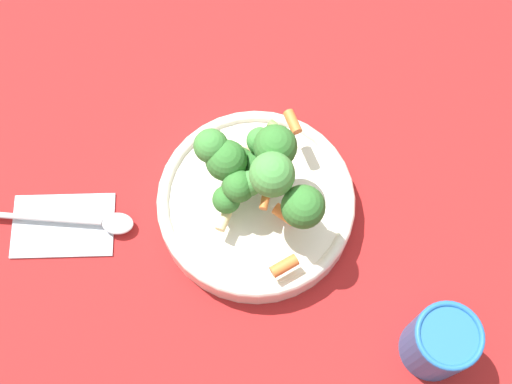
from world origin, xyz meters
TOP-DOWN VIEW (x-y plane):
  - ground_plane at (0.00, 0.00)m, footprint 3.00×3.00m
  - bowl at (0.00, 0.00)m, footprint 0.22×0.22m
  - pasta_salad at (0.00, 0.01)m, footprint 0.12×0.18m
  - cup at (0.15, -0.20)m, footprint 0.07×0.07m
  - napkin at (-0.22, 0.03)m, footprint 0.13×0.10m
  - spoon at (-0.19, 0.02)m, footprint 0.16×0.06m

SIDE VIEW (x-z plane):
  - ground_plane at x=0.00m, z-range 0.00..0.00m
  - napkin at x=-0.22m, z-range 0.00..0.01m
  - spoon at x=-0.19m, z-range 0.01..0.02m
  - bowl at x=0.00m, z-range 0.00..0.04m
  - cup at x=0.15m, z-range 0.00..0.09m
  - pasta_salad at x=0.00m, z-range 0.04..0.15m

